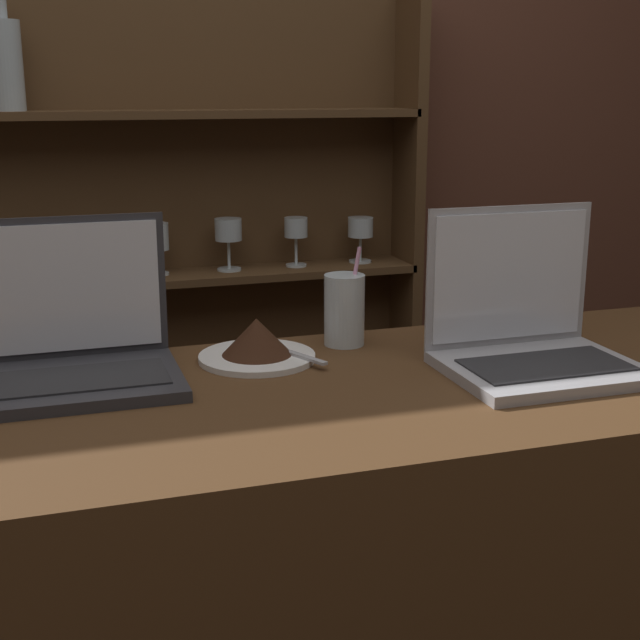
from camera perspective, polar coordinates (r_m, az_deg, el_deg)
name	(u,v)px	position (r m, az deg, el deg)	size (l,w,h in m)	color
back_wall	(149,104)	(2.41, -10.86, 13.43)	(7.00, 0.06, 2.70)	brown
back_shelf	(112,288)	(2.38, -13.19, 1.99)	(1.60, 0.18, 1.66)	brown
laptop_near	(80,346)	(1.41, -15.13, -1.63)	(0.29, 0.23, 0.24)	#333338
laptop_far	(529,334)	(1.47, 13.26, -0.85)	(0.30, 0.24, 0.25)	#ADADB2
cake_plate	(257,343)	(1.47, -4.05, -1.49)	(0.19, 0.19, 0.07)	white
water_glass	(344,310)	(1.55, 1.57, 0.66)	(0.07, 0.07, 0.17)	silver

